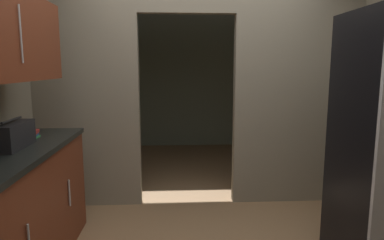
# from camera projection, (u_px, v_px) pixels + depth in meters

# --- Properties ---
(kitchen_partition) EXTENTS (3.48, 0.12, 2.78)m
(kitchen_partition) POSITION_uv_depth(u_px,v_px,m) (203.00, 67.00, 3.61)
(kitchen_partition) COLOR gray
(kitchen_partition) RESTS_ON ground
(adjoining_room_shell) EXTENTS (3.48, 2.89, 2.78)m
(adjoining_room_shell) POSITION_uv_depth(u_px,v_px,m) (190.00, 73.00, 5.56)
(adjoining_room_shell) COLOR gray
(adjoining_room_shell) RESTS_ON ground
(lower_cabinet_run) EXTENTS (0.63, 1.77, 0.94)m
(lower_cabinet_run) POSITION_uv_depth(u_px,v_px,m) (8.00, 218.00, 2.35)
(lower_cabinet_run) COLOR maroon
(lower_cabinet_run) RESTS_ON ground
(boombox) EXTENTS (0.17, 0.40, 0.21)m
(boombox) POSITION_uv_depth(u_px,v_px,m) (13.00, 135.00, 2.37)
(boombox) COLOR black
(boombox) RESTS_ON lower_cabinet_run
(book_stack) EXTENTS (0.16, 0.17, 0.06)m
(book_stack) POSITION_uv_depth(u_px,v_px,m) (29.00, 134.00, 2.70)
(book_stack) COLOR #388C47
(book_stack) RESTS_ON lower_cabinet_run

